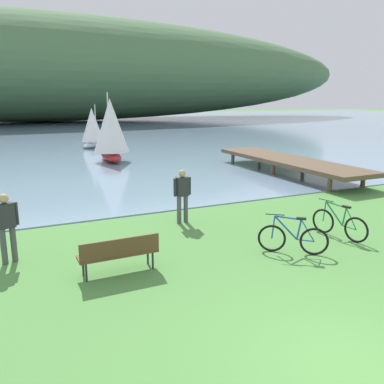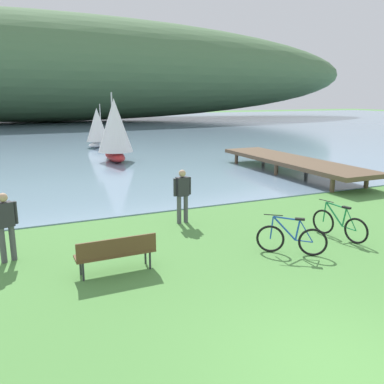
# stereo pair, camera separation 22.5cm
# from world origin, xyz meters

# --- Properties ---
(ground_plane) EXTENTS (200.00, 200.00, 0.00)m
(ground_plane) POSITION_xyz_m (0.00, 0.00, 0.00)
(ground_plane) COLOR #518E42
(bay_water) EXTENTS (180.00, 80.00, 0.04)m
(bay_water) POSITION_xyz_m (0.00, 49.00, 0.02)
(bay_water) COLOR #7A99B2
(bay_water) RESTS_ON ground
(distant_hillside) EXTENTS (115.68, 28.00, 16.35)m
(distant_hillside) POSITION_xyz_m (1.47, 65.86, 8.21)
(distant_hillside) COLOR #4C7047
(distant_hillside) RESTS_ON bay_water
(park_bench_near_camera) EXTENTS (1.81, 0.51, 0.88)m
(park_bench_near_camera) POSITION_xyz_m (-2.19, 4.69, 0.52)
(park_bench_near_camera) COLOR brown
(park_bench_near_camera) RESTS_ON ground
(bicycle_leaning_near_bench) EXTENTS (1.43, 1.14, 1.01)m
(bicycle_leaning_near_bench) POSITION_xyz_m (2.14, 4.04, 0.40)
(bicycle_leaning_near_bench) COLOR black
(bicycle_leaning_near_bench) RESTS_ON ground
(bicycle_beside_path) EXTENTS (0.47, 1.74, 1.01)m
(bicycle_beside_path) POSITION_xyz_m (4.12, 4.46, 0.40)
(bicycle_beside_path) COLOR black
(bicycle_beside_path) RESTS_ON ground
(person_at_shoreline) EXTENTS (0.61, 0.25, 1.71)m
(person_at_shoreline) POSITION_xyz_m (0.64, 7.60, 0.98)
(person_at_shoreline) COLOR #4C4C51
(person_at_shoreline) RESTS_ON ground
(person_on_the_grass) EXTENTS (0.57, 0.34, 1.71)m
(person_on_the_grass) POSITION_xyz_m (-4.42, 6.44, 0.98)
(person_on_the_grass) COLOR #4C4C51
(person_on_the_grass) RESTS_ON ground
(sailboat_mid_bay) EXTENTS (2.16, 3.55, 4.13)m
(sailboat_mid_bay) POSITION_xyz_m (1.67, 20.62, 1.99)
(sailboat_mid_bay) COLOR #B22323
(sailboat_mid_bay) RESTS_ON bay_water
(sailboat_toward_hillside) EXTENTS (2.65, 2.66, 3.32)m
(sailboat_toward_hillside) POSITION_xyz_m (2.13, 28.19, 1.60)
(sailboat_toward_hillside) COLOR white
(sailboat_toward_hillside) RESTS_ON bay_water
(pier_dock) EXTENTS (2.40, 10.00, 0.80)m
(pier_dock) POSITION_xyz_m (9.00, 13.00, 0.69)
(pier_dock) COLOR brown
(pier_dock) RESTS_ON ground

